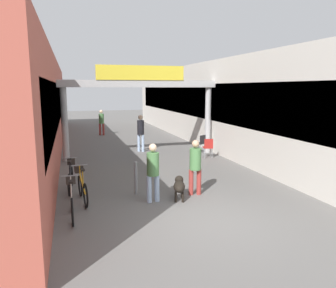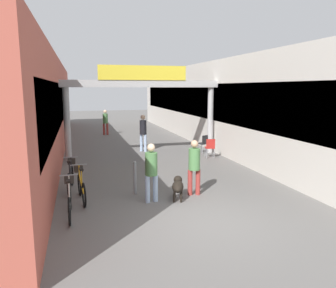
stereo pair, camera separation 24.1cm
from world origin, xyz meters
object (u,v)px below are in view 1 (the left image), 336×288
(bicycle_black_third, at_px, (71,176))
(bollard_post_metal, at_px, (136,178))
(pedestrian_with_dog, at_px, (195,164))
(pedestrian_elderly_walking, at_px, (101,121))
(dog_on_leash, at_px, (179,186))
(cafe_chair_red_nearer, at_px, (208,146))
(pedestrian_carrying_crate, at_px, (141,130))
(cafe_chair_black_farther, at_px, (201,142))
(bicycle_orange_second, at_px, (82,186))
(pedestrian_companion, at_px, (153,169))
(bicycle_silver_nearest, at_px, (72,199))

(bicycle_black_third, relative_size, bollard_post_metal, 1.66)
(pedestrian_with_dog, height_order, bicycle_black_third, pedestrian_with_dog)
(pedestrian_elderly_walking, distance_m, bicycle_black_third, 12.13)
(dog_on_leash, height_order, cafe_chair_red_nearer, cafe_chair_red_nearer)
(pedestrian_carrying_crate, xyz_separation_m, cafe_chair_black_farther, (2.74, -1.21, -0.53))
(dog_on_leash, height_order, cafe_chair_black_farther, cafe_chair_black_farther)
(bicycle_orange_second, xyz_separation_m, bollard_post_metal, (1.57, 0.11, 0.08))
(pedestrian_companion, distance_m, cafe_chair_red_nearer, 6.29)
(pedestrian_with_dog, height_order, cafe_chair_red_nearer, pedestrian_with_dog)
(dog_on_leash, bearing_deg, cafe_chair_red_nearer, 58.23)
(bicycle_black_third, xyz_separation_m, bollard_post_metal, (1.87, -1.02, 0.08))
(cafe_chair_red_nearer, relative_size, cafe_chair_black_farther, 1.00)
(pedestrian_companion, height_order, bicycle_orange_second, pedestrian_companion)
(pedestrian_elderly_walking, bearing_deg, cafe_chair_red_nearer, -65.84)
(pedestrian_carrying_crate, height_order, bicycle_black_third, pedestrian_carrying_crate)
(pedestrian_with_dog, relative_size, cafe_chair_black_farther, 1.86)
(pedestrian_companion, height_order, bicycle_black_third, pedestrian_companion)
(pedestrian_companion, relative_size, bollard_post_metal, 1.63)
(pedestrian_elderly_walking, bearing_deg, bicycle_orange_second, -97.78)
(pedestrian_companion, distance_m, bicycle_orange_second, 2.09)
(bicycle_orange_second, distance_m, cafe_chair_red_nearer, 7.15)
(pedestrian_with_dog, bearing_deg, dog_on_leash, -158.32)
(pedestrian_elderly_walking, relative_size, cafe_chair_black_farther, 1.91)
(dog_on_leash, bearing_deg, bicycle_orange_second, 166.07)
(cafe_chair_red_nearer, bearing_deg, dog_on_leash, -121.77)
(pedestrian_companion, bearing_deg, dog_on_leash, 2.68)
(bicycle_orange_second, height_order, cafe_chair_black_farther, bicycle_orange_second)
(pedestrian_carrying_crate, height_order, bicycle_silver_nearest, pedestrian_carrying_crate)
(dog_on_leash, bearing_deg, pedestrian_companion, -177.32)
(pedestrian_with_dog, distance_m, cafe_chair_black_farther, 6.42)
(pedestrian_with_dog, height_order, dog_on_leash, pedestrian_with_dog)
(pedestrian_with_dog, height_order, bicycle_silver_nearest, pedestrian_with_dog)
(dog_on_leash, distance_m, cafe_chair_red_nearer, 5.80)
(pedestrian_with_dog, distance_m, bicycle_black_third, 3.92)
(pedestrian_with_dog, bearing_deg, pedestrian_carrying_crate, 91.13)
(pedestrian_with_dog, height_order, cafe_chair_black_farther, pedestrian_with_dog)
(cafe_chair_red_nearer, bearing_deg, bollard_post_metal, -135.06)
(bicycle_black_third, bearing_deg, pedestrian_companion, -39.73)
(bollard_post_metal, bearing_deg, bicycle_black_third, 151.44)
(bollard_post_metal, height_order, cafe_chair_black_farther, bollard_post_metal)
(pedestrian_carrying_crate, relative_size, dog_on_leash, 2.10)
(pedestrian_with_dog, distance_m, cafe_chair_red_nearer, 5.33)
(pedestrian_elderly_walking, height_order, bicycle_black_third, pedestrian_elderly_walking)
(pedestrian_with_dog, bearing_deg, bicycle_black_third, 156.28)
(pedestrian_with_dog, xyz_separation_m, cafe_chair_black_farther, (2.60, 5.86, -0.41))
(pedestrian_with_dog, xyz_separation_m, bollard_post_metal, (-1.69, 0.54, -0.43))
(pedestrian_with_dog, xyz_separation_m, bicycle_black_third, (-3.56, 1.56, -0.51))
(bicycle_orange_second, xyz_separation_m, cafe_chair_black_farther, (5.86, 5.42, 0.10))
(bicycle_orange_second, bearing_deg, dog_on_leash, -13.93)
(bicycle_silver_nearest, relative_size, bicycle_black_third, 1.00)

